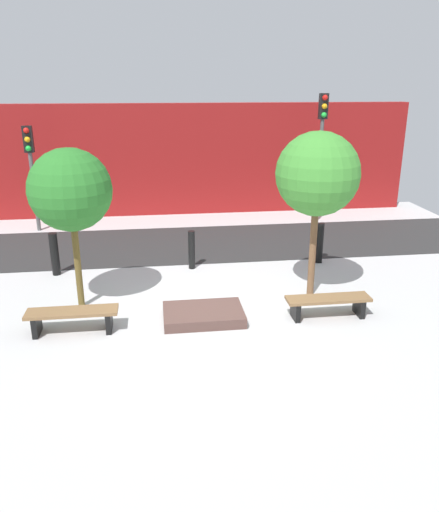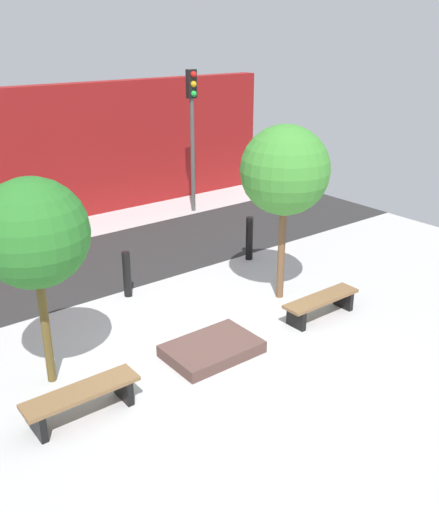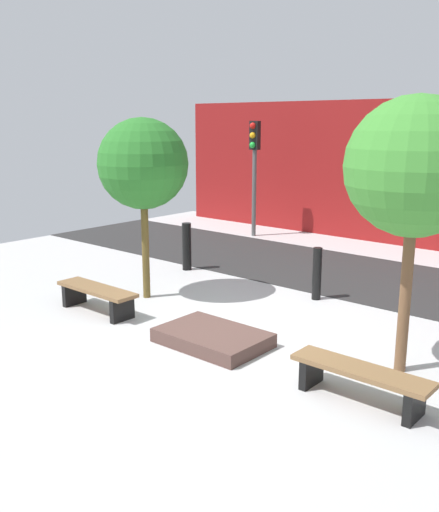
{
  "view_description": "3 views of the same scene",
  "coord_description": "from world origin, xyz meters",
  "views": [
    {
      "loc": [
        -0.84,
        -8.95,
        4.43
      ],
      "look_at": [
        0.39,
        0.41,
        1.13
      ],
      "focal_mm": 35.0,
      "sensor_mm": 36.0,
      "label": 1
    },
    {
      "loc": [
        -5.04,
        -6.82,
        5.18
      ],
      "look_at": [
        0.39,
        0.18,
        1.61
      ],
      "focal_mm": 40.0,
      "sensor_mm": 36.0,
      "label": 2
    },
    {
      "loc": [
        5.2,
        -6.01,
        3.2
      ],
      "look_at": [
        -0.06,
        0.11,
        1.29
      ],
      "focal_mm": 40.0,
      "sensor_mm": 36.0,
      "label": 3
    }
  ],
  "objects": [
    {
      "name": "ground_plane",
      "position": [
        0.0,
        0.0,
        0.0
      ],
      "size": [
        18.0,
        18.0,
        0.0
      ],
      "primitive_type": "plane",
      "color": "#B5B5B5"
    },
    {
      "name": "traffic_light_mid_west",
      "position": [
        4.52,
        6.77,
        2.81
      ],
      "size": [
        0.28,
        0.27,
        4.1
      ],
      "color": "#4B4B4B",
      "rests_on": "ground"
    },
    {
      "name": "bench_left",
      "position": [
        -2.46,
        -0.32,
        0.32
      ],
      "size": [
        1.67,
        0.45,
        0.44
      ],
      "rotation": [
        0.0,
        0.0,
        0.0
      ],
      "color": "black",
      "rests_on": "ground"
    },
    {
      "name": "bollard_left",
      "position": [
        0.0,
        2.77,
        0.49
      ],
      "size": [
        0.17,
        0.17,
        0.97
      ],
      "primitive_type": "cylinder",
      "color": "black",
      "rests_on": "ground"
    },
    {
      "name": "bollard_center",
      "position": [
        3.3,
        2.77,
        0.53
      ],
      "size": [
        0.17,
        0.17,
        1.05
      ],
      "primitive_type": "cylinder",
      "color": "black",
      "rests_on": "ground"
    },
    {
      "name": "tree_behind_left_bench",
      "position": [
        -2.46,
        0.82,
        2.45
      ],
      "size": [
        1.61,
        1.61,
        3.27
      ],
      "color": "brown",
      "rests_on": "ground"
    },
    {
      "name": "bench_right",
      "position": [
        2.46,
        -0.32,
        0.3
      ],
      "size": [
        1.67,
        0.42,
        0.42
      ],
      "rotation": [
        0.0,
        0.0,
        -0.0
      ],
      "color": "black",
      "rests_on": "ground"
    },
    {
      "name": "planter_bed",
      "position": [
        0.0,
        -0.12,
        0.1
      ],
      "size": [
        1.56,
        1.05,
        0.21
      ],
      "primitive_type": "cube",
      "color": "brown",
      "rests_on": "ground"
    },
    {
      "name": "building_facade",
      "position": [
        0.0,
        8.47,
        1.88
      ],
      "size": [
        16.2,
        0.5,
        3.76
      ],
      "primitive_type": "cube",
      "color": "maroon",
      "rests_on": "ground"
    },
    {
      "name": "tree_behind_right_bench",
      "position": [
        2.46,
        0.82,
        2.65
      ],
      "size": [
        1.73,
        1.73,
        3.52
      ],
      "color": "brown",
      "rests_on": "ground"
    },
    {
      "name": "traffic_light_west",
      "position": [
        -4.52,
        6.77,
        2.23
      ],
      "size": [
        0.28,
        0.27,
        3.21
      ],
      "color": "#535353",
      "rests_on": "ground"
    },
    {
      "name": "road_strip",
      "position": [
        0.0,
        4.75,
        0.01
      ],
      "size": [
        18.0,
        3.47,
        0.01
      ],
      "primitive_type": "cube",
      "color": "#2A2A2A",
      "rests_on": "ground"
    },
    {
      "name": "bollard_far_left",
      "position": [
        -3.3,
        2.77,
        0.52
      ],
      "size": [
        0.2,
        0.2,
        1.04
      ],
      "primitive_type": "cylinder",
      "color": "black",
      "rests_on": "ground"
    }
  ]
}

